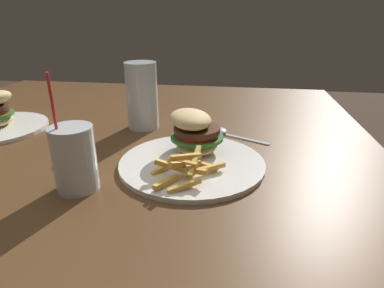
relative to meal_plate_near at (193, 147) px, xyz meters
name	(u,v)px	position (x,y,z in m)	size (l,w,h in m)	color
dining_table	(94,179)	(0.00, 0.24, -0.10)	(1.47, 1.34, 0.73)	brown
meal_plate_near	(193,147)	(0.00, 0.00, 0.00)	(0.30, 0.30, 0.11)	white
beer_glass	(142,98)	(0.19, 0.17, 0.05)	(0.08, 0.08, 0.18)	silver
juice_glass	(75,160)	(-0.15, 0.19, 0.03)	(0.07, 0.07, 0.21)	silver
spoon	(220,131)	(0.17, -0.05, -0.02)	(0.10, 0.17, 0.02)	silver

